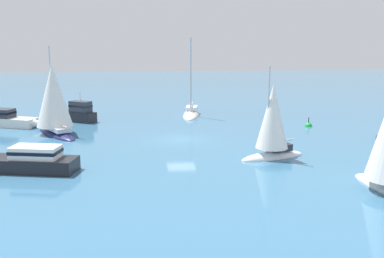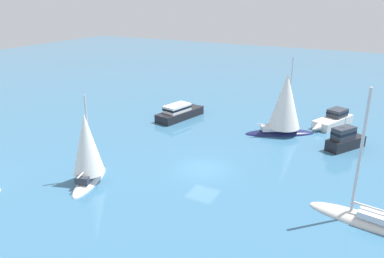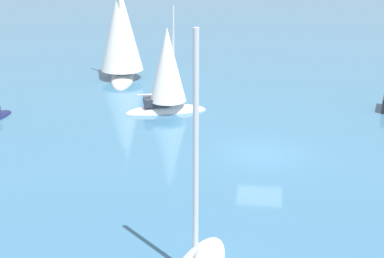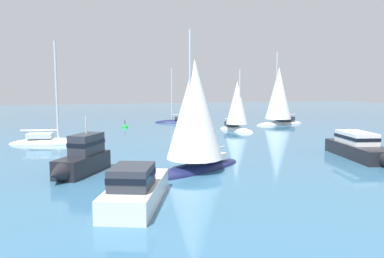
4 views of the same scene
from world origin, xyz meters
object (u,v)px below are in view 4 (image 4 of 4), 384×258
ketch_1 (279,98)px  sloop (237,109)px  sloop_1 (195,120)px  ketch (50,142)px  channel_buoy (125,128)px  cabin_cruiser (82,158)px  motor_cruiser_1 (137,187)px  yacht (177,122)px  motor_cruiser (360,148)px

ketch_1 → sloop: bearing=21.4°
sloop_1 → ketch_1: bearing=-160.2°
ketch → channel_buoy: bearing=64.7°
cabin_cruiser → motor_cruiser_1: (6.31, 2.22, -0.23)m
sloop_1 → sloop: bearing=-151.4°
sloop → yacht: 12.37m
ketch → cabin_cruiser: ketch is taller
ketch → yacht: (-15.56, 15.65, -0.03)m
motor_cruiser → ketch_1: size_ratio=0.81×
sloop → ketch: 20.28m
motor_cruiser → channel_buoy: 28.21m
sloop → sloop_1: bearing=-48.6°
channel_buoy → motor_cruiser: bearing=28.5°
motor_cruiser → ketch: ketch is taller
sloop_1 → motor_cruiser: bearing=150.7°
sloop → motor_cruiser_1: bearing=-50.8°
ketch_1 → motor_cruiser_1: 36.74m
cabin_cruiser → channel_buoy: bearing=-161.2°
motor_cruiser → ketch: bearing=-109.6°
yacht → channel_buoy: size_ratio=6.15×
channel_buoy → sloop: bearing=58.7°
motor_cruiser → sloop_1: sloop_1 is taller
sloop_1 → channel_buoy: (-25.12, -1.18, -3.01)m
motor_cruiser → motor_cruiser_1: 17.50m
yacht → cabin_cruiser: 31.21m
ketch → sloop_1: size_ratio=1.09×
sloop_1 → yacht: bearing=-133.4°
ketch → ketch_1: bearing=28.1°
ketch → motor_cruiser_1: 19.70m
ketch → channel_buoy: 13.80m
sloop → cabin_cruiser: (16.90, -17.12, -1.61)m
ketch → motor_cruiser_1: ketch is taller
yacht → motor_cruiser_1: (34.65, -10.82, 0.55)m
ketch_1 → cabin_cruiser: ketch_1 is taller
ketch → sloop: bearing=21.7°
cabin_cruiser → yacht: bearing=-173.4°
sloop_1 → motor_cruiser_1: 7.18m
motor_cruiser → cabin_cruiser: cabin_cruiser is taller
motor_cruiser → ketch_1: bearing=176.4°
sloop → cabin_cruiser: bearing=-63.4°
ketch → cabin_cruiser: (12.78, 2.60, 0.74)m
sloop_1 → motor_cruiser_1: sloop_1 is taller
ketch_1 → sloop_1: ketch_1 is taller
sloop → channel_buoy: size_ratio=5.74×
channel_buoy → sloop_1: bearing=2.7°
sloop → cabin_cruiser: sloop is taller
yacht → motor_cruiser_1: size_ratio=1.15×
sloop_1 → cabin_cruiser: sloop_1 is taller
ketch → motor_cruiser_1: bearing=-66.0°
motor_cruiser → sloop: bearing=-161.9°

